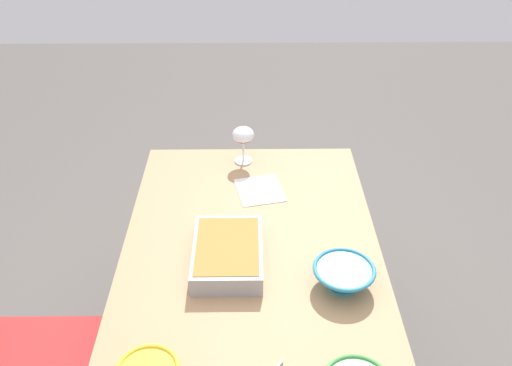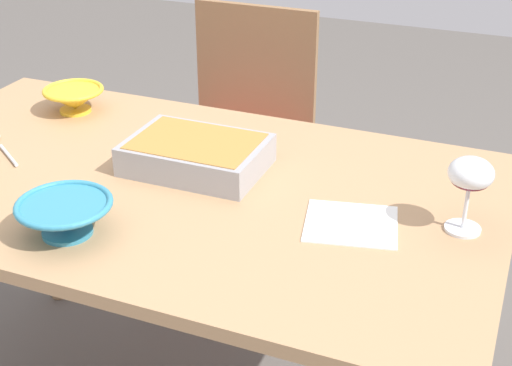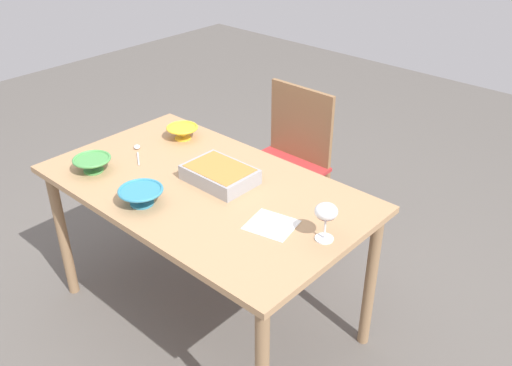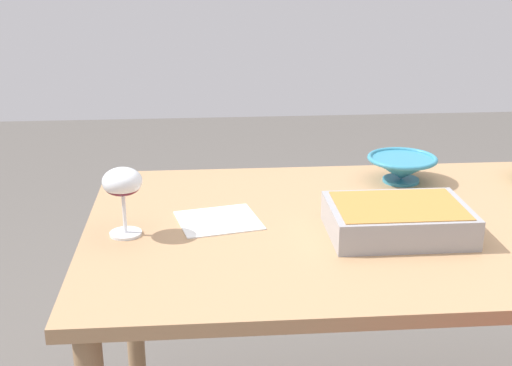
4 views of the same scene
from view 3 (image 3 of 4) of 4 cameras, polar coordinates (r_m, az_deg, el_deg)
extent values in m
plane|color=#5B5651|center=(2.82, -4.69, -13.28)|extent=(8.00, 8.00, 0.00)
cube|color=tan|center=(2.38, -5.41, -0.53)|extent=(1.41, 0.82, 0.03)
cylinder|color=#93704E|center=(2.49, 11.71, -9.89)|extent=(0.05, 0.05, 0.71)
cylinder|color=#93704E|center=(3.19, -8.45, 0.22)|extent=(0.05, 0.05, 0.71)
cylinder|color=#93704E|center=(2.87, -19.29, -5.06)|extent=(0.05, 0.05, 0.71)
cube|color=#B22D2D|center=(3.04, 2.20, 1.27)|extent=(0.43, 0.42, 0.02)
cube|color=olive|center=(3.08, 4.66, 6.15)|extent=(0.41, 0.02, 0.42)
cylinder|color=olive|center=(3.15, -2.93, -2.59)|extent=(0.04, 0.04, 0.45)
cylinder|color=olive|center=(2.93, 2.65, -5.42)|extent=(0.04, 0.04, 0.45)
cylinder|color=olive|center=(3.40, 1.67, 0.04)|extent=(0.04, 0.04, 0.45)
cylinder|color=olive|center=(3.19, 7.11, -2.37)|extent=(0.04, 0.04, 0.45)
cylinder|color=white|center=(2.05, 7.03, -5.70)|extent=(0.07, 0.07, 0.01)
cylinder|color=white|center=(2.02, 7.11, -4.64)|extent=(0.01, 0.01, 0.09)
ellipsoid|color=white|center=(1.98, 7.25, -2.91)|extent=(0.09, 0.09, 0.06)
ellipsoid|color=#4C0A19|center=(1.99, 7.23, -3.19)|extent=(0.07, 0.07, 0.04)
cube|color=#99999E|center=(2.38, -3.74, 0.87)|extent=(0.30, 0.21, 0.07)
cube|color=#B27A38|center=(2.37, -3.76, 1.39)|extent=(0.27, 0.19, 0.02)
cylinder|color=yellow|center=(2.79, -7.54, 4.64)|extent=(0.08, 0.08, 0.01)
cone|color=yellow|center=(2.78, -7.58, 5.20)|extent=(0.15, 0.15, 0.05)
torus|color=yellow|center=(2.77, -7.62, 5.68)|extent=(0.16, 0.16, 0.01)
cylinder|color=teal|center=(2.28, -11.65, -2.01)|extent=(0.10, 0.10, 0.01)
cone|color=teal|center=(2.26, -11.73, -1.33)|extent=(0.17, 0.17, 0.06)
torus|color=teal|center=(2.25, -11.81, -0.73)|extent=(0.18, 0.18, 0.01)
cylinder|color=#4C994C|center=(2.57, -16.38, 1.27)|extent=(0.09, 0.09, 0.01)
cone|color=#4C994C|center=(2.56, -16.48, 1.86)|extent=(0.16, 0.16, 0.05)
torus|color=#4C994C|center=(2.55, -16.56, 2.39)|extent=(0.17, 0.17, 0.01)
cylinder|color=silver|center=(2.62, -12.03, 2.46)|extent=(0.10, 0.08, 0.01)
ellipsoid|color=silver|center=(2.73, -12.16, 3.67)|extent=(0.05, 0.05, 0.01)
cube|color=white|center=(2.11, 1.60, -4.33)|extent=(0.21, 0.19, 0.00)
camera|label=1|loc=(3.08, -24.53, 27.08)|focal=38.44mm
camera|label=2|loc=(0.97, -33.00, -4.06)|focal=51.21mm
camera|label=4|loc=(3.04, 21.25, 16.97)|focal=48.52mm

